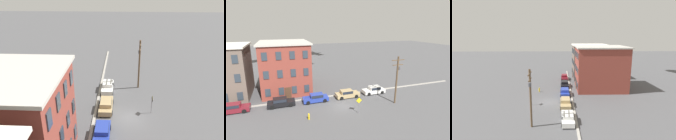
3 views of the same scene
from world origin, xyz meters
TOP-DOWN VIEW (x-y plane):
  - ground_plane at (0.00, 0.00)m, footprint 200.00×200.00m
  - kerb_strip at (0.00, 4.50)m, footprint 56.00×0.36m
  - apartment_corner at (-19.60, 10.75)m, footprint 9.47×10.01m
  - apartment_midblock at (-8.48, 11.46)m, footprint 9.59×11.45m
  - car_maroon at (-16.79, 3.38)m, footprint 4.40×1.92m
  - car_black at (-9.85, 3.27)m, footprint 4.40×1.92m
  - car_blue at (-3.95, 3.14)m, footprint 4.40×1.92m
  - car_tan at (1.93, 3.11)m, footprint 4.40×1.92m
  - car_white at (7.69, 3.26)m, footprint 4.40×1.92m
  - caution_sign at (1.36, -3.13)m, footprint 1.02×0.08m
  - utility_pole at (8.94, -1.81)m, footprint 2.40×0.44m
  - fire_hydrant at (-6.17, -2.50)m, footprint 0.24×0.34m

SIDE VIEW (x-z plane):
  - ground_plane at x=0.00m, z-range 0.00..0.00m
  - kerb_strip at x=0.00m, z-range 0.00..0.16m
  - fire_hydrant at x=-6.17m, z-range 0.00..0.96m
  - car_maroon at x=-16.79m, z-range 0.03..1.46m
  - car_black at x=-9.85m, z-range 0.03..1.46m
  - car_blue at x=-3.95m, z-range 0.03..1.46m
  - car_tan at x=1.93m, z-range 0.03..1.46m
  - car_white at x=7.69m, z-range 0.03..1.46m
  - caution_sign at x=1.36m, z-range 0.45..3.08m
  - utility_pole at x=8.94m, z-range 0.52..8.70m
  - apartment_corner at x=-19.60m, z-range 0.01..9.76m
  - apartment_midblock at x=-8.48m, z-range 0.01..9.97m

